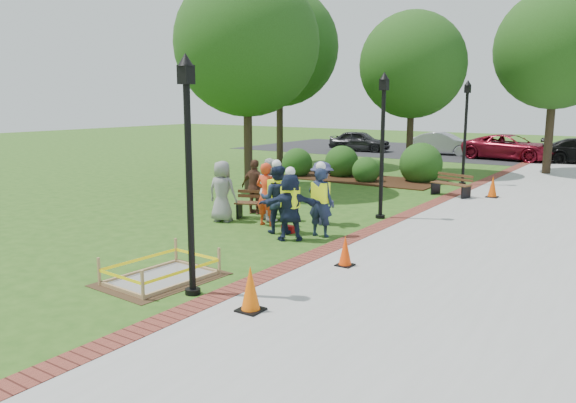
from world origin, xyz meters
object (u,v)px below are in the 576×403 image
Objects in this scene: hivis_worker_a at (290,204)px; hivis_worker_b at (320,200)px; wet_concrete_pad at (161,268)px; hivis_worker_c at (277,197)px; lamp_near at (189,158)px; cone_front at (250,290)px; bench_near at (261,210)px.

hivis_worker_b reaches higher than hivis_worker_a.
wet_concrete_pad is 4.11m from hivis_worker_a.
lamp_near is at bearing -72.65° from hivis_worker_c.
hivis_worker_a is at bearing -118.94° from hivis_worker_b.
hivis_worker_a is 0.87m from hivis_worker_b.
wet_concrete_pad is 0.56× the size of lamp_near.
hivis_worker_b is at bearing 61.06° from hivis_worker_a.
hivis_worker_b is (-0.33, 5.06, -1.52)m from lamp_near.
hivis_worker_c is (-1.16, -0.30, 0.00)m from hivis_worker_b.
hivis_worker_a is at bearing 116.12° from cone_front.
bench_near is 1.96m from hivis_worker_c.
hivis_worker_b is (0.42, 0.76, 0.04)m from hivis_worker_a.
wet_concrete_pad is at bearing -84.89° from hivis_worker_c.
wet_concrete_pad is at bearing -94.77° from hivis_worker_a.
cone_front is at bearing -4.22° from lamp_near.
hivis_worker_b is at bearing -18.99° from bench_near.
hivis_worker_c is (1.40, -1.18, 0.70)m from bench_near.
hivis_worker_a is at bearing 85.23° from wet_concrete_pad.
wet_concrete_pad is at bearing -72.38° from bench_near.
bench_near is 2.00× the size of cone_front.
cone_front is (2.49, -0.36, 0.15)m from wet_concrete_pad.
hivis_worker_c reaches higher than hivis_worker_a.
hivis_worker_a is 0.96× the size of hivis_worker_b.
hivis_worker_b is (2.56, -0.88, 0.70)m from bench_near.
hivis_worker_b is 1.00× the size of hivis_worker_c.
cone_front reaches higher than wet_concrete_pad.
cone_front is (4.30, -6.04, 0.12)m from bench_near.
cone_front is 0.41× the size of hivis_worker_b.
bench_near is 6.96m from lamp_near.
hivis_worker_c reaches higher than cone_front.
wet_concrete_pad is 4.91m from hivis_worker_b.
hivis_worker_c reaches higher than wet_concrete_pad.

